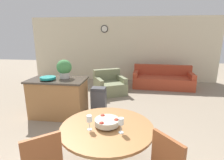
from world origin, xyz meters
TOP-DOWN VIEW (x-y plane):
  - wall_back at (-0.00, 6.39)m, footprint 8.00×0.09m
  - dining_table at (0.22, 0.87)m, footprint 1.26×1.26m
  - fruit_bowl at (0.22, 0.87)m, footprint 0.33×0.33m
  - wine_glass_left at (0.01, 0.75)m, footprint 0.07×0.07m
  - wine_glass_right at (0.42, 0.73)m, footprint 0.07×0.07m
  - kitchen_island at (-1.25, 2.58)m, footprint 1.34×0.76m
  - teal_bowl at (-1.42, 2.48)m, footprint 0.36×0.36m
  - potted_plant at (-1.11, 2.71)m, footprint 0.36×0.36m
  - trash_bin at (-0.29, 2.78)m, footprint 0.36×0.27m
  - couch at (1.63, 5.45)m, footprint 2.24×1.08m
  - armchair at (-0.27, 4.48)m, footprint 1.26×1.25m

SIDE VIEW (x-z plane):
  - armchair at x=-0.27m, z-range -0.12..0.66m
  - couch at x=1.63m, z-range -0.12..0.69m
  - trash_bin at x=-0.29m, z-range 0.00..0.70m
  - kitchen_island at x=-1.25m, z-range 0.00..0.93m
  - dining_table at x=0.22m, z-range 0.20..0.95m
  - fruit_bowl at x=0.22m, z-range 0.75..0.88m
  - wine_glass_left at x=0.01m, z-range 0.79..0.99m
  - wine_glass_right at x=0.42m, z-range 0.79..0.99m
  - teal_bowl at x=-1.42m, z-range 0.94..1.01m
  - potted_plant at x=-1.11m, z-range 0.95..1.39m
  - wall_back at x=0.00m, z-range 0.00..2.70m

